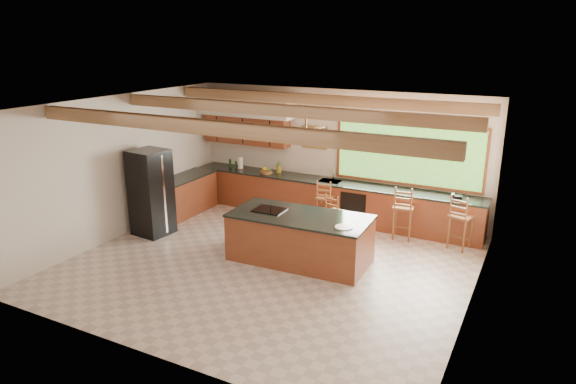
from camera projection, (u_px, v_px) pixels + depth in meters
The scene contains 9 objects.
ground at pixel (269, 265), 9.72m from camera, with size 7.20×7.20×0.00m, color beige.
room_shell at pixel (277, 143), 9.71m from camera, with size 7.27×6.54×3.02m.
counter_run at pixel (291, 199), 12.09m from camera, with size 7.12×3.10×1.23m.
island at pixel (300, 238), 9.78m from camera, with size 2.69×1.34×0.94m.
refrigerator at pixel (151, 193), 11.01m from camera, with size 0.79×0.78×1.86m.
bar_stool_a at pixel (325, 199), 11.52m from camera, with size 0.42×0.42×1.10m.
bar_stool_b at pixel (335, 214), 10.64m from camera, with size 0.45×0.45×1.05m.
bar_stool_c at pixel (403, 208), 10.73m from camera, with size 0.47×0.47×1.18m.
bar_stool_d at pixel (461, 218), 10.22m from camera, with size 0.51×0.51×1.15m.
Camera 1 is at (4.39, -7.75, 4.16)m, focal length 32.00 mm.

